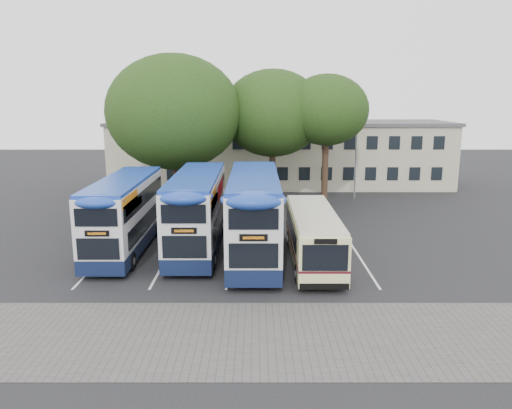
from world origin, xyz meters
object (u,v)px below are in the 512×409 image
at_px(tree_mid, 273,113).
at_px(bus_dd_mid, 197,208).
at_px(bus_dd_right, 254,212).
at_px(tree_right, 327,110).
at_px(bus_dd_left, 125,211).
at_px(bus_single, 313,233).
at_px(tree_left, 174,112).
at_px(lamp_post, 357,139).

distance_m(tree_mid, bus_dd_mid, 14.23).
bearing_deg(bus_dd_right, bus_dd_mid, 157.95).
distance_m(tree_right, bus_dd_left, 18.11).
bearing_deg(bus_dd_right, tree_right, 66.50).
bearing_deg(tree_right, bus_dd_left, -137.46).
xyz_separation_m(tree_right, bus_single, (-2.43, -13.62, -5.98)).
relative_size(tree_right, bus_dd_mid, 0.99).
distance_m(tree_left, bus_single, 16.60).
xyz_separation_m(bus_dd_left, bus_dd_right, (7.24, -1.01, 0.21)).
relative_size(tree_left, bus_dd_right, 1.08).
bearing_deg(tree_left, bus_dd_right, -62.73).
distance_m(tree_right, bus_dd_mid, 15.28).
bearing_deg(tree_mid, tree_right, -15.09).
bearing_deg(tree_right, lamp_post, 43.57).
xyz_separation_m(tree_left, tree_right, (11.56, 1.06, 0.11)).
height_order(tree_mid, bus_dd_right, tree_mid).
height_order(bus_dd_left, bus_dd_mid, bus_dd_mid).
bearing_deg(tree_right, tree_left, -174.78).
bearing_deg(bus_single, bus_dd_mid, 160.94).
bearing_deg(lamp_post, bus_dd_right, -118.67).
relative_size(bus_dd_mid, bus_dd_right, 0.96).
distance_m(tree_mid, bus_dd_left, 16.26).
distance_m(lamp_post, tree_mid, 7.60).
distance_m(lamp_post, bus_dd_left, 21.62).
distance_m(tree_left, tree_right, 11.61).
distance_m(bus_dd_right, bus_single, 3.37).
bearing_deg(bus_single, tree_mid, 96.52).
distance_m(tree_mid, tree_right, 4.26).
height_order(lamp_post, bus_dd_right, lamp_post).
bearing_deg(tree_left, lamp_post, 14.96).
relative_size(bus_dd_right, bus_single, 1.19).
xyz_separation_m(bus_dd_mid, bus_single, (6.33, -2.19, -0.85)).
xyz_separation_m(tree_mid, bus_dd_mid, (-4.65, -12.53, -4.86)).
height_order(tree_left, bus_dd_left, tree_left).
height_order(tree_mid, tree_right, tree_mid).
height_order(tree_left, tree_right, tree_left).
bearing_deg(bus_dd_left, bus_dd_mid, 4.22).
bearing_deg(bus_dd_right, tree_left, 117.27).
relative_size(tree_left, tree_right, 1.14).
height_order(tree_right, bus_dd_right, tree_right).
bearing_deg(tree_left, bus_dd_left, -96.51).
distance_m(bus_dd_left, bus_dd_mid, 4.03).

